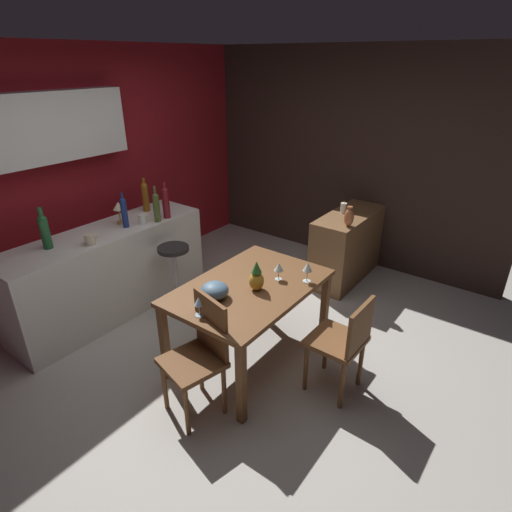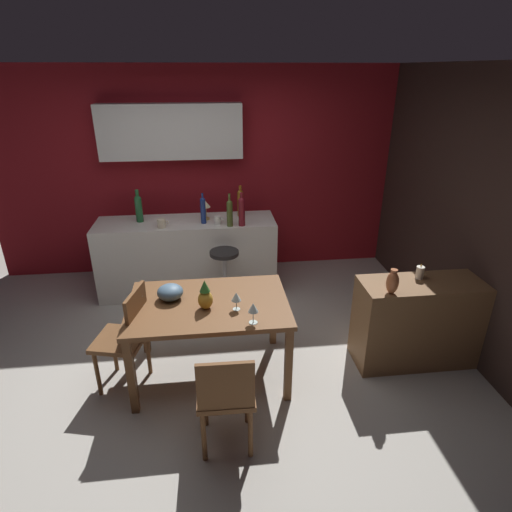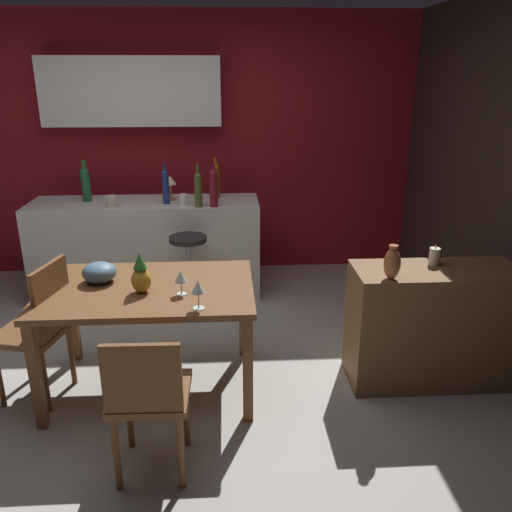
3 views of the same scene
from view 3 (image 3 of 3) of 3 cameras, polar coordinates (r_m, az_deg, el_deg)
name	(u,v)px [view 3 (image 3 of 3)]	position (r m, az deg, el deg)	size (l,w,h in m)	color
ground_plane	(150,368)	(3.95, -11.55, -11.90)	(9.00, 9.00, 0.00)	#B7B2A8
wall_kitchen_back	(161,136)	(5.48, -10.33, 12.77)	(5.20, 0.33, 2.60)	maroon
wall_side_right	(498,179)	(4.20, 24.91, 7.68)	(0.10, 4.40, 2.60)	#33231E
dining_table	(148,298)	(3.43, -11.68, -4.56)	(1.34, 0.90, 0.74)	brown
kitchen_counter	(148,248)	(5.05, -11.77, 0.88)	(2.10, 0.60, 0.90)	silver
sideboard_cabinet	(432,325)	(3.76, 18.66, -7.20)	(1.10, 0.44, 0.82)	brown
chair_near_window	(40,326)	(3.60, -22.57, -7.10)	(0.48, 0.48, 0.94)	brown
chair_by_doorway	(148,396)	(2.79, -11.68, -14.79)	(0.41, 0.41, 0.85)	brown
bar_stool	(190,274)	(4.54, -7.28, -1.92)	(0.34, 0.34, 0.72)	#262323
wine_glass_left	(181,277)	(3.21, -8.21, -2.26)	(0.08, 0.08, 0.16)	silver
wine_glass_right	(56,270)	(3.51, -21.06, -1.48)	(0.07, 0.07, 0.15)	silver
wine_glass_center	(198,288)	(3.00, -6.35, -3.45)	(0.08, 0.08, 0.17)	silver
pineapple_centerpiece	(141,276)	(3.28, -12.48, -2.11)	(0.12, 0.12, 0.26)	gold
fruit_bowl	(99,272)	(3.53, -16.75, -1.72)	(0.22, 0.22, 0.13)	slate
wine_bottle_olive	(198,188)	(4.62, -6.35, 7.38)	(0.07, 0.07, 0.38)	#475623
wine_bottle_green	(86,182)	(5.05, -18.14, 7.67)	(0.08, 0.08, 0.38)	#1E592D
wine_bottle_cobalt	(166,185)	(4.78, -9.86, 7.61)	(0.06, 0.06, 0.36)	navy
wine_bottle_ruby	(214,186)	(4.62, -4.66, 7.62)	(0.08, 0.08, 0.38)	maroon
wine_bottle_amber	(216,179)	(4.96, -4.43, 8.39)	(0.07, 0.07, 0.37)	#8C5114
cup_cream	(112,201)	(4.79, -15.52, 5.78)	(0.13, 0.09, 0.10)	beige
cup_white	(184,200)	(4.73, -7.92, 6.13)	(0.11, 0.08, 0.10)	white
counter_lamp	(170,182)	(4.90, -9.36, 7.94)	(0.11, 0.11, 0.23)	#A58447
pillar_candle_tall	(434,256)	(3.65, 18.93, -0.03)	(0.07, 0.07, 0.14)	white
vase_copper	(392,263)	(3.31, 14.67, -0.77)	(0.10, 0.10, 0.22)	#B26038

